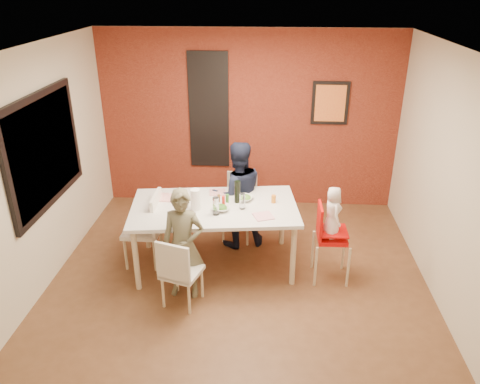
# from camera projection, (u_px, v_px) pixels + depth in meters

# --- Properties ---
(ground) EXTENTS (4.50, 4.50, 0.00)m
(ground) POSITION_uv_depth(u_px,v_px,m) (238.00, 281.00, 5.63)
(ground) COLOR brown
(ground) RESTS_ON ground
(ceiling) EXTENTS (4.50, 4.50, 0.02)m
(ceiling) POSITION_uv_depth(u_px,v_px,m) (238.00, 50.00, 4.50)
(ceiling) COLOR silver
(ceiling) RESTS_ON wall_back
(wall_back) EXTENTS (4.50, 0.02, 2.70)m
(wall_back) POSITION_uv_depth(u_px,v_px,m) (249.00, 121.00, 7.10)
(wall_back) COLOR beige
(wall_back) RESTS_ON ground
(wall_front) EXTENTS (4.50, 0.02, 2.70)m
(wall_front) POSITION_uv_depth(u_px,v_px,m) (213.00, 314.00, 3.02)
(wall_front) COLOR beige
(wall_front) RESTS_ON ground
(wall_left) EXTENTS (0.02, 4.50, 2.70)m
(wall_left) POSITION_uv_depth(u_px,v_px,m) (37.00, 173.00, 5.20)
(wall_left) COLOR beige
(wall_left) RESTS_ON ground
(wall_right) EXTENTS (0.02, 4.50, 2.70)m
(wall_right) POSITION_uv_depth(u_px,v_px,m) (451.00, 184.00, 4.93)
(wall_right) COLOR beige
(wall_right) RESTS_ON ground
(brick_accent_wall) EXTENTS (4.50, 0.02, 2.70)m
(brick_accent_wall) POSITION_uv_depth(u_px,v_px,m) (249.00, 121.00, 7.08)
(brick_accent_wall) COLOR maroon
(brick_accent_wall) RESTS_ON ground
(picture_window_frame) EXTENTS (0.05, 1.70, 1.30)m
(picture_window_frame) POSITION_uv_depth(u_px,v_px,m) (44.00, 150.00, 5.30)
(picture_window_frame) COLOR black
(picture_window_frame) RESTS_ON wall_left
(picture_window_pane) EXTENTS (0.02, 1.55, 1.15)m
(picture_window_pane) POSITION_uv_depth(u_px,v_px,m) (46.00, 150.00, 5.30)
(picture_window_pane) COLOR black
(picture_window_pane) RESTS_ON wall_left
(glassblock_strip) EXTENTS (0.55, 0.03, 1.70)m
(glassblock_strip) POSITION_uv_depth(u_px,v_px,m) (209.00, 111.00, 7.04)
(glassblock_strip) COLOR silver
(glassblock_strip) RESTS_ON wall_back
(glassblock_surround) EXTENTS (0.60, 0.03, 1.76)m
(glassblock_surround) POSITION_uv_depth(u_px,v_px,m) (209.00, 111.00, 7.04)
(glassblock_surround) COLOR black
(glassblock_surround) RESTS_ON wall_back
(art_print_frame) EXTENTS (0.54, 0.03, 0.64)m
(art_print_frame) POSITION_uv_depth(u_px,v_px,m) (330.00, 103.00, 6.87)
(art_print_frame) COLOR black
(art_print_frame) RESTS_ON wall_back
(art_print_canvas) EXTENTS (0.44, 0.01, 0.54)m
(art_print_canvas) POSITION_uv_depth(u_px,v_px,m) (330.00, 103.00, 6.85)
(art_print_canvas) COLOR orange
(art_print_canvas) RESTS_ON wall_back
(dining_table) EXTENTS (2.11, 1.34, 0.83)m
(dining_table) POSITION_uv_depth(u_px,v_px,m) (214.00, 211.00, 5.66)
(dining_table) COLOR silver
(dining_table) RESTS_ON ground
(chair_near) EXTENTS (0.49, 0.49, 0.84)m
(chair_near) POSITION_uv_depth(u_px,v_px,m) (178.00, 270.00, 5.02)
(chair_near) COLOR beige
(chair_near) RESTS_ON ground
(chair_far) EXTENTS (0.49, 0.49, 0.91)m
(chair_far) POSITION_uv_depth(u_px,v_px,m) (240.00, 202.00, 6.45)
(chair_far) COLOR beige
(chair_far) RESTS_ON ground
(chair_left) EXTENTS (0.45, 0.45, 0.96)m
(chair_left) POSITION_uv_depth(u_px,v_px,m) (149.00, 225.00, 5.79)
(chair_left) COLOR white
(chair_left) RESTS_ON ground
(high_chair) EXTENTS (0.41, 0.41, 0.97)m
(high_chair) POSITION_uv_depth(u_px,v_px,m) (328.00, 235.00, 5.48)
(high_chair) COLOR red
(high_chair) RESTS_ON ground
(child_near) EXTENTS (0.49, 0.33, 1.30)m
(child_near) POSITION_uv_depth(u_px,v_px,m) (183.00, 245.00, 5.15)
(child_near) COLOR brown
(child_near) RESTS_ON ground
(child_far) EXTENTS (0.85, 0.75, 1.46)m
(child_far) POSITION_uv_depth(u_px,v_px,m) (238.00, 195.00, 6.14)
(child_far) COLOR black
(child_far) RESTS_ON ground
(toddler) EXTENTS (0.27, 0.34, 0.62)m
(toddler) POSITION_uv_depth(u_px,v_px,m) (333.00, 212.00, 5.36)
(toddler) COLOR white
(toddler) RESTS_ON high_chair
(plate_near_left) EXTENTS (0.24, 0.24, 0.01)m
(plate_near_left) POSITION_uv_depth(u_px,v_px,m) (185.00, 219.00, 5.30)
(plate_near_left) COLOR white
(plate_near_left) RESTS_ON dining_table
(plate_far_mid) EXTENTS (0.23, 0.23, 0.01)m
(plate_far_mid) POSITION_uv_depth(u_px,v_px,m) (217.00, 192.00, 5.97)
(plate_far_mid) COLOR silver
(plate_far_mid) RESTS_ON dining_table
(plate_near_right) EXTENTS (0.27, 0.27, 0.01)m
(plate_near_right) POSITION_uv_depth(u_px,v_px,m) (263.00, 216.00, 5.38)
(plate_near_right) COLOR white
(plate_near_right) RESTS_ON dining_table
(plate_far_left) EXTENTS (0.26, 0.26, 0.01)m
(plate_far_left) POSITION_uv_depth(u_px,v_px,m) (164.00, 197.00, 5.83)
(plate_far_left) COLOR white
(plate_far_left) RESTS_ON dining_table
(salad_bowl_a) EXTENTS (0.22, 0.22, 0.05)m
(salad_bowl_a) POSITION_uv_depth(u_px,v_px,m) (221.00, 208.00, 5.51)
(salad_bowl_a) COLOR white
(salad_bowl_a) RESTS_ON dining_table
(salad_bowl_b) EXTENTS (0.26, 0.26, 0.05)m
(salad_bowl_b) POSITION_uv_depth(u_px,v_px,m) (245.00, 198.00, 5.77)
(salad_bowl_b) COLOR white
(salad_bowl_b) RESTS_ON dining_table
(wine_bottle) EXTENTS (0.07, 0.07, 0.28)m
(wine_bottle) POSITION_uv_depth(u_px,v_px,m) (237.00, 192.00, 5.66)
(wine_bottle) COLOR black
(wine_bottle) RESTS_ON dining_table
(wine_glass_a) EXTENTS (0.08, 0.08, 0.22)m
(wine_glass_a) POSITION_uv_depth(u_px,v_px,m) (216.00, 206.00, 5.38)
(wine_glass_a) COLOR white
(wine_glass_a) RESTS_ON dining_table
(wine_glass_b) EXTENTS (0.07, 0.07, 0.19)m
(wine_glass_b) POSITION_uv_depth(u_px,v_px,m) (242.00, 201.00, 5.52)
(wine_glass_b) COLOR white
(wine_glass_b) RESTS_ON dining_table
(paper_towel_roll) EXTENTS (0.11, 0.11, 0.26)m
(paper_towel_roll) POSITION_uv_depth(u_px,v_px,m) (195.00, 200.00, 5.49)
(paper_towel_roll) COLOR white
(paper_towel_roll) RESTS_ON dining_table
(condiment_red) EXTENTS (0.04, 0.04, 0.15)m
(condiment_red) POSITION_uv_depth(u_px,v_px,m) (223.00, 202.00, 5.56)
(condiment_red) COLOR red
(condiment_red) RESTS_ON dining_table
(condiment_green) EXTENTS (0.04, 0.04, 0.15)m
(condiment_green) POSITION_uv_depth(u_px,v_px,m) (227.00, 200.00, 5.60)
(condiment_green) COLOR #2F6C24
(condiment_green) RESTS_ON dining_table
(condiment_brown) EXTENTS (0.03, 0.03, 0.13)m
(condiment_brown) POSITION_uv_depth(u_px,v_px,m) (219.00, 199.00, 5.64)
(condiment_brown) COLOR brown
(condiment_brown) RESTS_ON dining_table
(sippy_cup) EXTENTS (0.06, 0.06, 0.10)m
(sippy_cup) POSITION_uv_depth(u_px,v_px,m) (274.00, 199.00, 5.69)
(sippy_cup) COLOR orange
(sippy_cup) RESTS_ON dining_table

